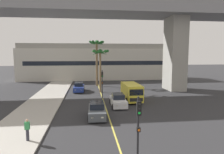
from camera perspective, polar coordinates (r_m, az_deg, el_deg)
The scene contains 13 objects.
sidewalk_left at distance 21.21m, azimuth -23.19°, elevation -11.57°, with size 4.80×80.00×0.15m, color #ADA89E.
lane_stripe_center at distance 28.17m, azimuth -2.46°, elevation -6.73°, with size 0.14×56.00×0.01m, color #DBCC4C.
bridge_overpass at distance 35.48m, azimuth -1.40°, elevation 18.07°, with size 73.19×8.00×17.10m.
pier_building_backdrop at distance 52.36m, azimuth -4.61°, elevation 4.28°, with size 37.52×8.04×8.91m.
car_queue_front at distance 25.19m, azimuth 1.73°, elevation -6.66°, with size 1.84×4.10×1.56m.
car_queue_second at distance 35.32m, azimuth -9.32°, elevation -2.89°, with size 1.84×4.10×1.56m.
car_queue_third at distance 20.98m, azimuth -4.26°, elevation -9.40°, with size 1.94×4.15×1.56m.
delivery_van at distance 28.08m, azimuth 5.49°, elevation -4.12°, with size 2.27×5.30×2.36m.
traffic_light_median_near at distance 11.34m, azimuth 7.45°, elevation -12.95°, with size 0.24×0.37×4.20m.
traffic_light_median_far at distance 28.54m, azimuth -2.79°, elevation -1.02°, with size 0.24×0.37×4.20m.
palm_tree_near_median at distance 40.72m, azimuth -4.32°, elevation 7.70°, with size 3.07×3.06×9.16m.
palm_tree_mid_median at distance 33.81m, azimuth -3.37°, elevation 5.63°, with size 2.89×2.95×7.26m.
pedestrian_near_crosswalk at distance 16.44m, azimuth -22.78°, elevation -13.48°, with size 0.34×0.22×1.62m.
Camera 1 is at (-2.09, -3.33, 6.50)m, focal length 32.41 mm.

